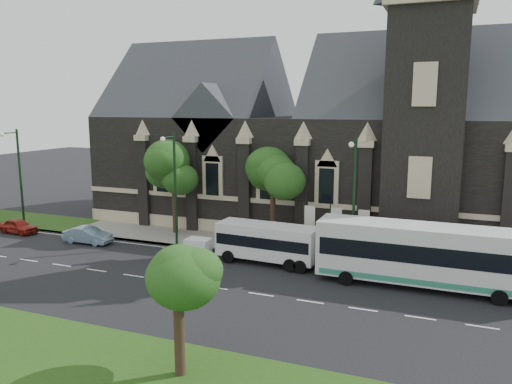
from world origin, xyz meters
The scene contains 17 objects.
ground centered at (0.00, 0.00, 0.00)m, with size 160.00×160.00×0.00m, color black.
sidewalk centered at (0.00, 9.50, 0.07)m, with size 80.00×5.00×0.15m, color gray.
museum centered at (5.12, 18.78, 8.17)m, with size 40.00×17.70×29.90m.
tree_park_east centered at (6.18, -9.32, 4.62)m, with size 3.40×3.40×6.28m.
tree_walk_right centered at (3.21, 10.71, 5.82)m, with size 4.08×4.08×7.80m.
tree_walk_left centered at (-5.80, 10.70, 5.73)m, with size 3.91×3.91×7.64m.
street_lamp_near centered at (10.00, 7.09, 5.11)m, with size 0.36×1.88×9.00m.
street_lamp_mid centered at (-4.00, 7.09, 5.11)m, with size 0.36×1.88×9.00m.
street_lamp_far centered at (-20.00, 7.09, 5.11)m, with size 0.36×1.88×9.00m.
banner_flag_left centered at (6.29, 9.00, 2.38)m, with size 0.90×0.10×4.00m.
banner_flag_center centered at (8.29, 9.00, 2.38)m, with size 0.90×0.10×4.00m.
banner_flag_right centered at (10.29, 9.00, 2.38)m, with size 0.90×0.10×4.00m.
tour_coach centered at (15.04, 4.78, 2.11)m, with size 13.33×3.12×3.88m.
shuttle_bus centered at (4.28, 5.77, 1.61)m, with size 7.34×2.92×2.79m.
box_trailer centered at (-1.00, 5.29, 0.78)m, with size 2.58×1.51×1.37m.
sedan centered at (-11.09, 5.29, 0.67)m, with size 1.42×4.08×1.34m, color #7C9AB3.
car_far_red centered at (-18.95, 5.67, 0.63)m, with size 1.48×3.68×1.25m, color maroon.
Camera 1 is at (15.93, -26.15, 11.07)m, focal length 34.87 mm.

